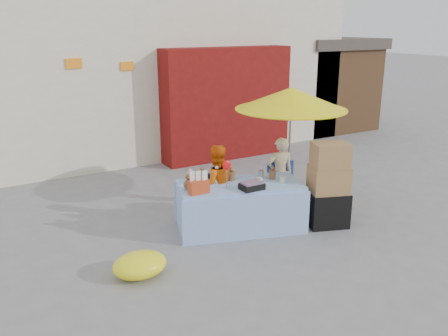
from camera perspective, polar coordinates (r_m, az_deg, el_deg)
ground at (r=7.12m, az=2.45°, el=-8.95°), size 80.00×80.00×0.00m
backdrop at (r=13.49m, az=-13.69°, el=16.49°), size 14.00×8.00×7.80m
market_table at (r=7.44m, az=1.88°, el=-4.53°), size 2.13×1.46×1.18m
chair_left at (r=7.53m, az=-0.40°, el=-5.32°), size 0.58×0.57×0.85m
chair_right at (r=8.18m, az=7.21°, el=-3.60°), size 0.58×0.57×0.85m
vendor_orange at (r=7.49m, az=-0.95°, el=-2.12°), size 0.75×0.64×1.32m
vendor_beige at (r=8.15m, az=6.72°, el=-0.75°), size 0.53×0.42×1.29m
umbrella at (r=8.17m, az=8.08°, el=8.22°), size 1.90×1.90×2.09m
box_stack at (r=7.66m, az=12.41°, el=-2.36°), size 0.75×0.68×1.36m
tarp_bundle at (r=6.28m, az=-10.10°, el=-11.40°), size 0.83×0.73×0.32m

